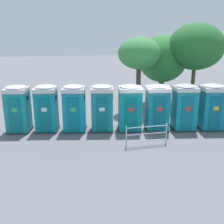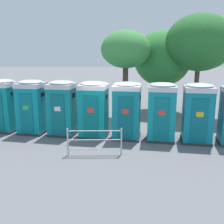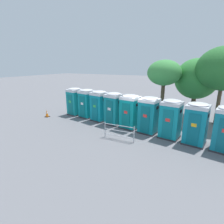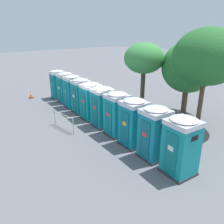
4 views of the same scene
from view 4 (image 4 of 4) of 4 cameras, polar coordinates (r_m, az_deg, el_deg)
The scene contains 16 objects.
ground_plane at distance 14.81m, azimuth -2.90°, elevation -2.33°, with size 120.00×120.00×0.00m, color slate.
portapotty_0 at distance 20.20m, azimuth -13.87°, elevation 7.04°, with size 1.38×1.39×2.54m.
portapotty_1 at distance 18.85m, azimuth -12.04°, elevation 6.27°, with size 1.35×1.38×2.54m.
portapotty_2 at distance 17.48m, azimuth -10.27°, elevation 5.32°, with size 1.40×1.40×2.54m.
portapotty_3 at distance 16.15m, azimuth -8.07°, elevation 4.22°, with size 1.38×1.38×2.54m.
portapotty_4 at distance 14.84m, azimuth -5.59°, elevation 2.91°, with size 1.41×1.38×2.54m.
portapotty_5 at distance 13.60m, azimuth -2.48°, elevation 1.38°, with size 1.39×1.38×2.54m.
portapotty_6 at distance 12.43m, azimuth 1.27°, elevation -0.45°, with size 1.38×1.37×2.54m.
portapotty_7 at distance 11.31m, azimuth 5.63°, elevation -2.69°, with size 1.41×1.38×2.54m.
portapotty_8 at distance 10.30m, azimuth 11.00°, elevation -5.34°, with size 1.39×1.40×2.54m.
portapotty_9 at distance 9.43m, azimuth 17.50°, elevation -8.46°, with size 1.43×1.41×2.54m.
street_tree_0 at distance 15.69m, azimuth 8.36°, elevation 13.59°, with size 2.79×2.79×5.02m.
street_tree_1 at distance 13.77m, azimuth 23.58°, elevation 13.00°, with size 3.87×3.87×5.96m.
street_tree_2 at distance 15.98m, azimuth 19.34°, elevation 10.95°, with size 3.61×3.61×5.17m.
traffic_cone at distance 21.21m, azimuth -20.41°, elevation 4.25°, with size 0.36×0.36×0.64m.
event_barrier at distance 13.71m, azimuth -12.53°, elevation -2.15°, with size 2.06×0.10×1.05m.
Camera 4 is at (10.38, -8.93, 5.64)m, focal length 35.00 mm.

